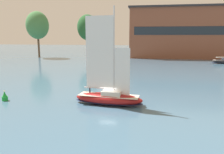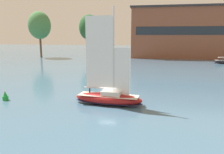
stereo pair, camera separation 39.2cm
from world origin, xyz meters
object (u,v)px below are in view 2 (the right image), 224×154
Objects in this scene: tree_shore_left at (89,28)px; sailboat_moored_mid_channel at (98,60)px; tree_shore_center at (39,25)px; sailboat_main at (108,97)px; channel_buoy at (5,96)px.

sailboat_moored_mid_channel is at bearing -65.38° from tree_shore_left.
tree_shore_left is 0.94× the size of tree_shore_center.
sailboat_main is (43.45, -62.56, -13.13)m from tree_shore_center.
tree_shore_left reaches higher than sailboat_main.
sailboat_main is at bearing -71.99° from tree_shore_left.
tree_shore_center is (-21.56, -4.75, 0.88)m from tree_shore_left.
channel_buoy is (-1.80, -50.96, -0.05)m from sailboat_moored_mid_channel.
tree_shore_left is 69.58m from channel_buoy.
tree_shore_center reaches higher than channel_buoy.
sailboat_moored_mid_channel is (7.87, -17.18, -12.66)m from tree_shore_left.
tree_shore_left is at bearing 95.09° from channel_buoy.
tree_shore_left is at bearing 12.42° from tree_shore_center.
channel_buoy is (-15.82, -0.82, -0.46)m from sailboat_main.
sailboat_main reaches higher than sailboat_moored_mid_channel.
tree_shore_center reaches higher than sailboat_main.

